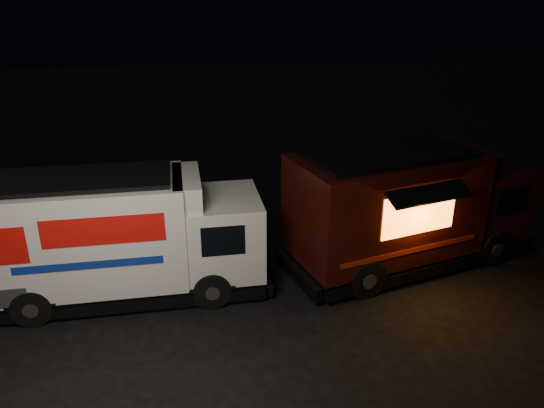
{
  "coord_description": "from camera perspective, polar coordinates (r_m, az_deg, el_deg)",
  "views": [
    {
      "loc": [
        -0.19,
        -10.44,
        6.82
      ],
      "look_at": [
        1.91,
        2.0,
        1.6
      ],
      "focal_mm": 35.0,
      "sensor_mm": 36.0,
      "label": 1
    }
  ],
  "objects": [
    {
      "name": "ground",
      "position": [
        12.47,
        -7.26,
        -10.88
      ],
      "size": [
        80.0,
        80.0,
        0.0
      ],
      "primitive_type": "plane",
      "color": "black",
      "rests_on": "ground"
    },
    {
      "name": "white_truck",
      "position": [
        12.67,
        -15.47,
        -3.3
      ],
      "size": [
        6.6,
        2.32,
        2.98
      ],
      "primitive_type": null,
      "rotation": [
        0.0,
        0.0,
        0.01
      ],
      "color": "silver",
      "rests_on": "ground"
    },
    {
      "name": "red_truck",
      "position": [
        14.12,
        14.8,
        -0.18
      ],
      "size": [
        7.11,
        4.05,
        3.12
      ],
      "primitive_type": null,
      "rotation": [
        0.0,
        0.0,
        0.25
      ],
      "color": "black",
      "rests_on": "ground"
    }
  ]
}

